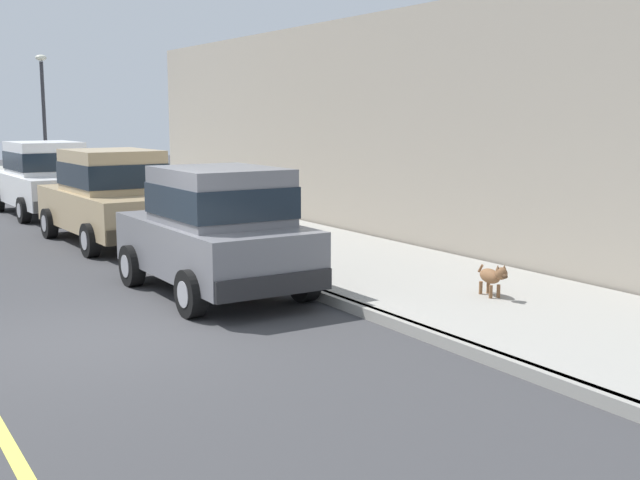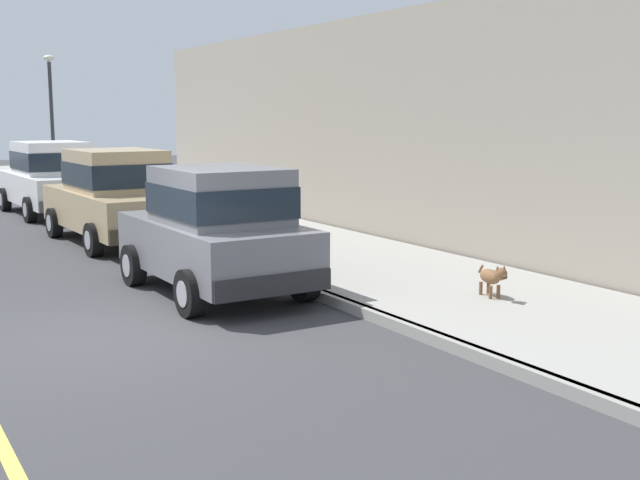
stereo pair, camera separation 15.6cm
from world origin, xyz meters
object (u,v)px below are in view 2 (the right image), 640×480
(fire_hydrant, at_px, (273,242))
(dog_brown, at_px, (492,277))
(street_lamp, at_px, (51,106))
(car_white_sedan, at_px, (51,177))
(car_tan_sedan, at_px, (116,195))
(car_grey_hatchback, at_px, (217,229))

(fire_hydrant, bearing_deg, dog_brown, -70.96)
(fire_hydrant, relative_size, street_lamp, 0.16)
(car_white_sedan, relative_size, street_lamp, 1.06)
(car_tan_sedan, distance_m, dog_brown, 8.62)
(car_grey_hatchback, bearing_deg, street_lamp, 85.08)
(car_grey_hatchback, relative_size, car_tan_sedan, 0.82)
(car_white_sedan, height_order, fire_hydrant, car_white_sedan)
(car_tan_sedan, height_order, dog_brown, car_tan_sedan)
(car_tan_sedan, bearing_deg, car_grey_hatchback, -91.33)
(car_grey_hatchback, distance_m, car_white_sedan, 11.00)
(car_grey_hatchback, height_order, car_white_sedan, car_white_sedan)
(car_tan_sedan, distance_m, fire_hydrant, 4.50)
(car_white_sedan, distance_m, street_lamp, 6.49)
(car_grey_hatchback, xyz_separation_m, street_lamp, (1.47, 17.04, 1.93))
(car_grey_hatchback, bearing_deg, dog_brown, -42.59)
(car_tan_sedan, bearing_deg, dog_brown, -71.10)
(fire_hydrant, xyz_separation_m, street_lamp, (-0.10, 15.81, 2.43))
(car_grey_hatchback, xyz_separation_m, dog_brown, (2.91, -2.68, -0.55))
(car_white_sedan, xyz_separation_m, dog_brown, (2.87, -13.68, -0.55))
(fire_hydrant, height_order, street_lamp, street_lamp)
(car_grey_hatchback, height_order, dog_brown, car_grey_hatchback)
(dog_brown, height_order, street_lamp, street_lamp)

